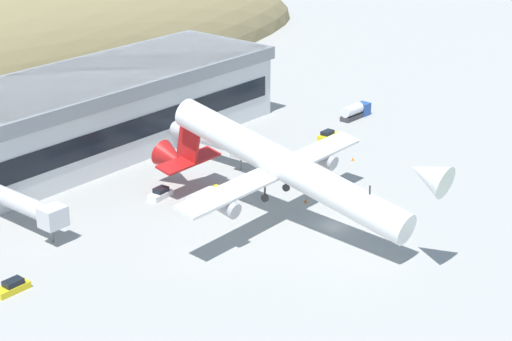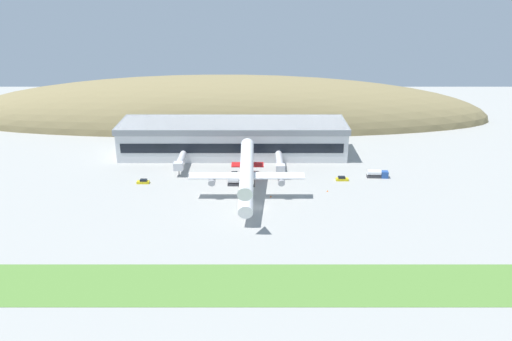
{
  "view_description": "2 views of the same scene",
  "coord_description": "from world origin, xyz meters",
  "views": [
    {
      "loc": [
        -92.76,
        -62.28,
        53.04
      ],
      "look_at": [
        -5.92,
        9.81,
        7.95
      ],
      "focal_mm": 60.0,
      "sensor_mm": 36.0,
      "label": 1
    },
    {
      "loc": [
        -0.76,
        -143.17,
        69.08
      ],
      "look_at": [
        -1.14,
        6.34,
        10.23
      ],
      "focal_mm": 35.0,
      "sensor_mm": 36.0,
      "label": 2
    }
  ],
  "objects": [
    {
      "name": "ground_plane",
      "position": [
        0.0,
        0.0,
        0.0
      ],
      "size": [
        367.49,
        367.49,
        0.0
      ],
      "primitive_type": "plane",
      "color": "#9E9E99"
    },
    {
      "name": "terminal_building",
      "position": [
        -10.13,
        51.14,
        7.73
      ],
      "size": [
        91.71,
        23.18,
        13.68
      ],
      "color": "silver",
      "rests_on": "ground_plane"
    },
    {
      "name": "jetway_0",
      "position": [
        -29.1,
        31.76,
        3.99
      ],
      "size": [
        3.38,
        15.04,
        5.43
      ],
      "color": "silver",
      "rests_on": "ground_plane"
    },
    {
      "name": "jetway_1",
      "position": [
        8.04,
        30.53,
        3.99
      ],
      "size": [
        3.38,
        17.4,
        5.43
      ],
      "color": "silver",
      "rests_on": "ground_plane"
    },
    {
      "name": "cargo_airplane",
      "position": [
        -3.82,
        6.9,
        8.66
      ],
      "size": [
        37.84,
        50.78,
        14.29
      ],
      "color": "white"
    },
    {
      "name": "service_car_0",
      "position": [
        -40.82,
        19.89,
        0.64
      ],
      "size": [
        4.36,
        1.84,
        1.55
      ],
      "color": "gold",
      "rests_on": "ground_plane"
    },
    {
      "name": "service_car_1",
      "position": [
        30.2,
        22.54,
        0.63
      ],
      "size": [
        4.5,
        1.79,
        1.53
      ],
      "color": "gold",
      "rests_on": "ground_plane"
    },
    {
      "name": "service_car_2",
      "position": [
        -8.79,
        26.66,
        0.67
      ],
      "size": [
        4.12,
        2.18,
        1.63
      ],
      "color": "silver",
      "rests_on": "ground_plane"
    },
    {
      "name": "fuel_truck",
      "position": [
        43.48,
        25.34,
        1.43
      ],
      "size": [
        7.72,
        2.48,
        3.01
      ],
      "color": "#264C99",
      "rests_on": "ground_plane"
    },
    {
      "name": "box_truck",
      "position": [
        -7.32,
        18.31,
        1.54
      ],
      "size": [
        7.17,
        2.56,
        3.31
      ],
      "color": "gold",
      "rests_on": "ground_plane"
    },
    {
      "name": "traffic_cone_0",
      "position": [
        23.69,
        12.69,
        0.28
      ],
      "size": [
        0.52,
        0.52,
        0.58
      ],
      "color": "orange",
      "rests_on": "ground_plane"
    },
    {
      "name": "traffic_cone_1",
      "position": [
        4.19,
        8.27,
        0.28
      ],
      "size": [
        0.52,
        0.52,
        0.58
      ],
      "color": "orange",
      "rests_on": "ground_plane"
    }
  ]
}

